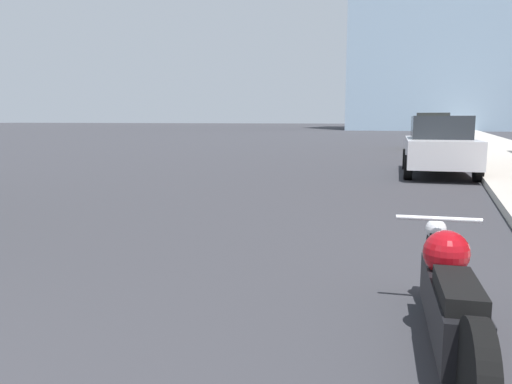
{
  "coord_description": "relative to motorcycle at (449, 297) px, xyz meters",
  "views": [
    {
      "loc": [
        3.14,
        0.39,
        1.46
      ],
      "look_at": [
        1.46,
        4.95,
        0.75
      ],
      "focal_mm": 35.0,
      "sensor_mm": 36.0,
      "label": 1
    }
  ],
  "objects": [
    {
      "name": "motorcycle",
      "position": [
        0.0,
        0.0,
        0.0
      ],
      "size": [
        0.62,
        2.37,
        0.74
      ],
      "rotation": [
        0.0,
        0.0,
        0.11
      ],
      "color": "black",
      "rests_on": "ground_plane"
    },
    {
      "name": "sidewalk",
      "position": [
        2.59,
        36.4,
        -0.29
      ],
      "size": [
        3.45,
        240.0,
        0.15
      ],
      "color": "#B2ADA3",
      "rests_on": "ground_plane"
    },
    {
      "name": "parked_car_silver",
      "position": [
        -0.11,
        10.95,
        0.42
      ],
      "size": [
        2.05,
        4.44,
        1.56
      ],
      "rotation": [
        0.0,
        0.0,
        0.08
      ],
      "color": "#BCBCC1",
      "rests_on": "ground_plane"
    },
    {
      "name": "parked_car_yellow",
      "position": [
        -0.47,
        23.4,
        0.53
      ],
      "size": [
        1.96,
        3.84,
        1.8
      ],
      "rotation": [
        0.0,
        0.0,
        0.02
      ],
      "color": "gold",
      "rests_on": "ground_plane"
    }
  ]
}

